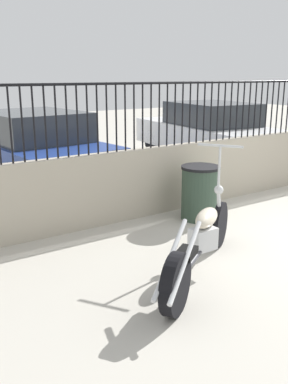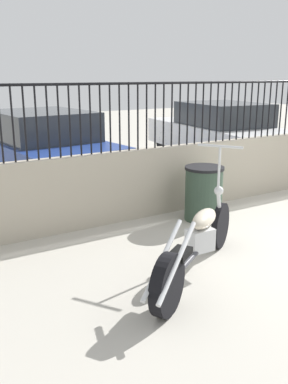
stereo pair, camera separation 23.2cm
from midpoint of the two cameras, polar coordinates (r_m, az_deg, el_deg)
name	(u,v)px [view 2 (the right image)]	position (r m, az deg, el deg)	size (l,w,h in m)	color
low_wall	(228,170)	(7.37, 12.01, 2.85)	(10.43, 0.18, 1.02)	#B2A893
fence_railing	(231,104)	(7.22, 12.50, 11.42)	(10.43, 0.04, 0.95)	black
motorcycle_dark_grey	(195,246)	(4.46, 8.34, -7.10)	(2.04, 1.39, 1.31)	black
trash_bin	(204,193)	(6.30, 8.99, -0.16)	(0.57, 0.57, 0.79)	#334738
car_blue	(40,149)	(8.35, -12.96, 5.65)	(2.07, 4.14, 1.43)	black
car_white	(219,131)	(10.92, 10.52, 7.96)	(2.27, 4.51, 1.41)	black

